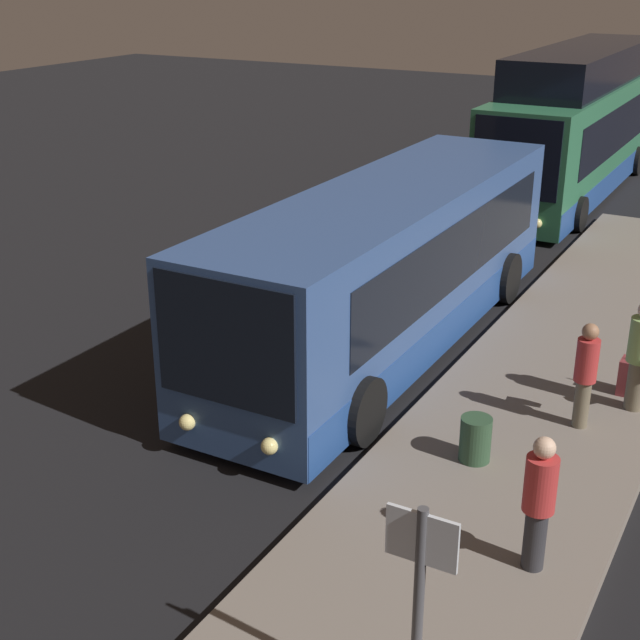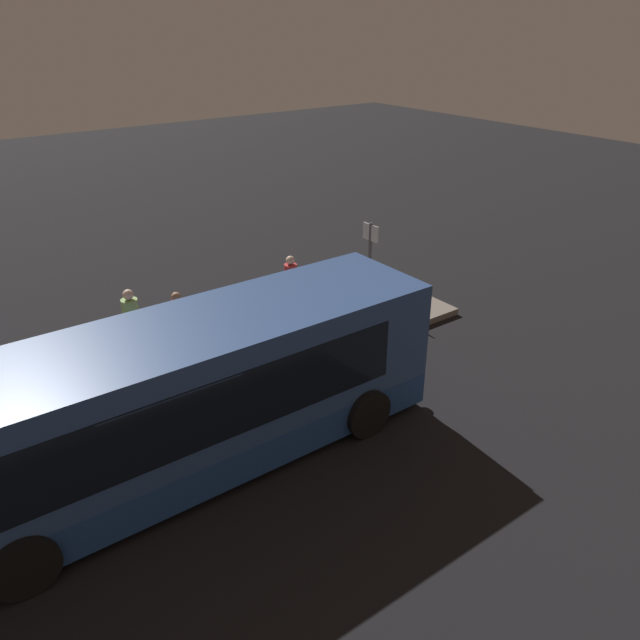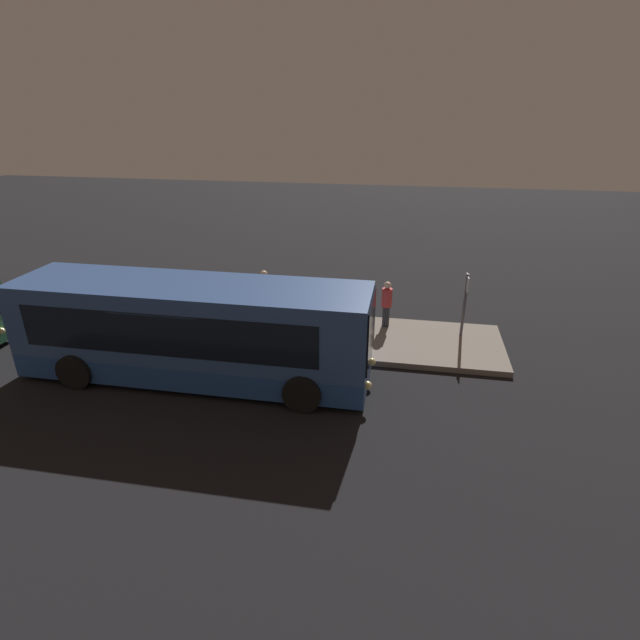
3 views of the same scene
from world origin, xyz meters
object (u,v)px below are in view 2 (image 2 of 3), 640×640
passenger_boarding (132,320)px  passenger_waiting (178,320)px  bus_lead (177,405)px  suitcase (120,352)px  passenger_with_bags (291,282)px  sign_post (370,249)px  trash_bin (259,337)px

passenger_boarding → passenger_waiting: size_ratio=1.07×
bus_lead → suitcase: 4.51m
passenger_boarding → passenger_with_bags: 4.58m
bus_lead → sign_post: bus_lead is taller
bus_lead → passenger_with_bags: bus_lead is taller
passenger_with_bags → suitcase: (-5.07, 0.03, -0.62)m
passenger_waiting → trash_bin: passenger_waiting is taller
bus_lead → passenger_waiting: 4.41m
passenger_boarding → suitcase: size_ratio=2.12×
passenger_boarding → passenger_with_bags: bearing=37.9°
bus_lead → passenger_boarding: bus_lead is taller
suitcase → bus_lead: bearing=-95.0°
bus_lead → sign_post: 9.04m
passenger_with_bags → bus_lead: bearing=-167.1°
passenger_boarding → suitcase: (-0.49, -0.22, -0.65)m
bus_lead → suitcase: bus_lead is taller
passenger_with_bags → trash_bin: passenger_with_bags is taller
passenger_waiting → bus_lead: bearing=150.2°
suitcase → trash_bin: (3.14, -1.42, 0.03)m
passenger_with_bags → trash_bin: size_ratio=2.60×
sign_post → trash_bin: bearing=-166.9°
passenger_waiting → suitcase: 1.61m
sign_post → passenger_boarding: bearing=175.4°
passenger_with_bags → suitcase: bearing=153.9°
passenger_waiting → suitcase: passenger_waiting is taller
passenger_boarding → sign_post: bearing=36.3°
suitcase → passenger_boarding: bearing=23.7°
passenger_waiting → trash_bin: (1.71, -1.04, -0.58)m
sign_post → suitcase: bearing=177.3°
bus_lead → passenger_boarding: bearing=79.2°
bus_lead → passenger_waiting: size_ratio=6.34×
trash_bin → passenger_waiting: bearing=148.6°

